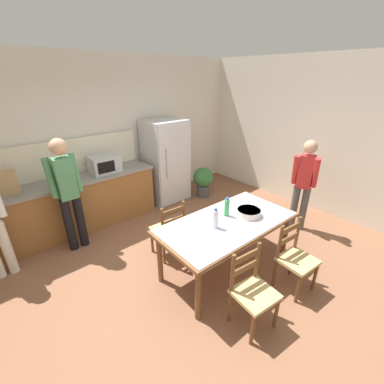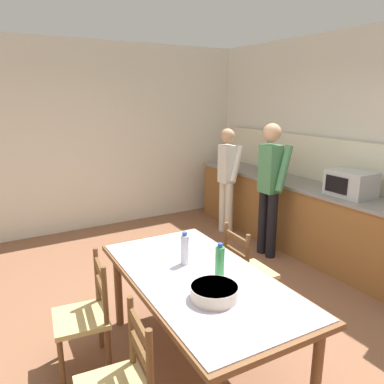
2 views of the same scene
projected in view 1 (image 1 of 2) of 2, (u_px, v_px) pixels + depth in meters
name	position (u px, v px, depth m)	size (l,w,h in m)	color
ground_plane	(192.00, 274.00, 3.57)	(8.32, 8.32, 0.00)	brown
wall_back	(98.00, 138.00, 4.78)	(6.52, 0.12, 2.90)	silver
wall_right	(319.00, 137.00, 4.92)	(0.12, 5.20, 2.90)	silver
kitchen_counter	(52.00, 212.00, 4.23)	(3.60, 0.66, 0.94)	brown
counter_splashback	(36.00, 163.00, 4.12)	(3.56, 0.03, 0.60)	#EFE8CB
refrigerator	(166.00, 162.00, 5.42)	(0.82, 0.73, 1.72)	silver
microwave	(104.00, 164.00, 4.55)	(0.50, 0.39, 0.30)	#B2B7BC
paper_bag	(8.00, 183.00, 3.67)	(0.24, 0.16, 0.36)	tan
dining_table	(228.00, 226.00, 3.39)	(1.91, 1.01, 0.78)	brown
bottle_near_centre	(215.00, 219.00, 3.17)	(0.07, 0.07, 0.27)	silver
bottle_off_centre	(227.00, 207.00, 3.45)	(0.07, 0.07, 0.27)	green
serving_bowl	(249.00, 212.00, 3.48)	(0.32, 0.32, 0.09)	beige
chair_side_near_left	(252.00, 291.00, 2.72)	(0.47, 0.45, 0.91)	brown
chair_side_near_right	(295.00, 258.00, 3.21)	(0.46, 0.44, 0.91)	brown
chair_side_far_left	(169.00, 230.00, 3.80)	(0.44, 0.42, 0.91)	brown
person_at_counter	(68.00, 190.00, 3.75)	(0.44, 0.30, 1.76)	black
person_by_table	(304.00, 182.00, 4.31)	(0.34, 0.45, 1.59)	#4C4C4C
potted_plant	(203.00, 180.00, 5.74)	(0.44, 0.44, 0.67)	#4C4C51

